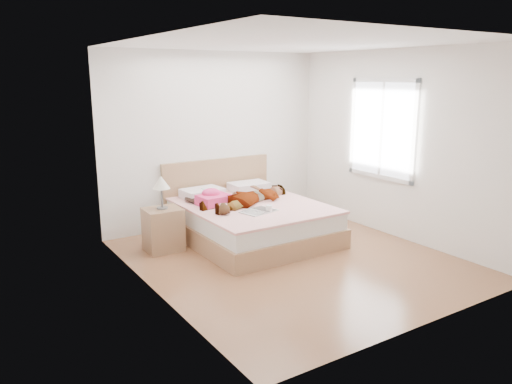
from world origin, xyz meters
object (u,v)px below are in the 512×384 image
woman (249,194)px  bed (249,219)px  towel (213,198)px  plush_toy (224,209)px  phone (204,190)px  nightstand (163,226)px  coffee_mug (269,208)px  magazine (259,211)px

woman → bed: (-0.03, -0.03, -0.34)m
towel → plush_toy: (-0.11, -0.50, -0.02)m
bed → phone: bearing=137.2°
woman → phone: woman is taller
phone → nightstand: nightstand is taller
towel → coffee_mug: bearing=-59.6°
phone → plush_toy: size_ratio=0.33×
bed → towel: size_ratio=4.60×
phone → bed: 0.75m
coffee_mug → bed: bearing=86.1°
bed → nightstand: (-1.21, 0.17, 0.05)m
woman → magazine: size_ratio=3.05×
phone → nightstand: bearing=-176.5°
nightstand → bed: bearing=-7.9°
bed → nightstand: bed is taller
coffee_mug → plush_toy: 0.59m
bed → magazine: bearing=-106.4°
bed → magazine: (-0.14, -0.47, 0.24)m
coffee_mug → woman: bearing=83.4°
bed → towel: bearing=159.8°
phone → woman: bearing=-54.9°
magazine → plush_toy: plush_toy is taller
coffee_mug → plush_toy: size_ratio=0.49×
coffee_mug → nightstand: bearing=148.3°
coffee_mug → nightstand: 1.40m
plush_toy → nightstand: (-0.64, 0.49, -0.25)m
phone → nightstand: (-0.75, -0.27, -0.34)m
woman → towel: bearing=-121.6°
phone → coffee_mug: size_ratio=0.68×
woman → plush_toy: bearing=-75.6°
coffee_mug → nightstand: nightstand is taller
coffee_mug → plush_toy: bearing=156.7°
magazine → coffee_mug: bearing=-41.4°
nightstand → coffee_mug: bearing=-31.7°
magazine → coffee_mug: size_ratio=4.06×
bed → coffee_mug: 0.63m
woman → coffee_mug: bearing=-22.8°
magazine → woman: bearing=71.4°
phone → coffee_mug: bearing=-82.7°
towel → plush_toy: 0.51m
plush_toy → woman: bearing=30.6°
woman → phone: size_ratio=18.22×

